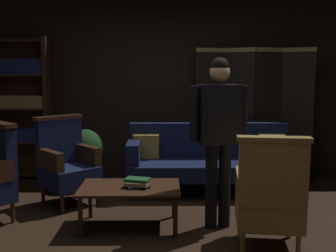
{
  "coord_description": "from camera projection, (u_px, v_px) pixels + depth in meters",
  "views": [
    {
      "loc": [
        -0.05,
        -3.89,
        1.57
      ],
      "look_at": [
        0.0,
        0.8,
        0.95
      ],
      "focal_mm": 44.57,
      "sensor_mm": 36.0,
      "label": 1
    }
  ],
  "objects": [
    {
      "name": "velvet_couch",
      "position": [
        209.0,
        157.0,
        5.45
      ],
      "size": [
        2.12,
        0.78,
        0.88
      ],
      "color": "#382114",
      "rests_on": "ground_plane"
    },
    {
      "name": "armchair_gilt_accent",
      "position": [
        270.0,
        196.0,
        3.63
      ],
      "size": [
        0.65,
        0.65,
        1.04
      ],
      "color": "tan",
      "rests_on": "ground_plane"
    },
    {
      "name": "ground_plane",
      "position": [
        169.0,
        233.0,
        4.07
      ],
      "size": [
        10.0,
        10.0,
        0.0
      ],
      "primitive_type": "plane",
      "color": "black"
    },
    {
      "name": "back_wall",
      "position": [
        167.0,
        82.0,
        6.31
      ],
      "size": [
        7.2,
        0.1,
        2.8
      ],
      "primitive_type": "cube",
      "color": "black",
      "rests_on": "ground_plane"
    },
    {
      "name": "book_tan_leather",
      "position": [
        138.0,
        183.0,
        4.16
      ],
      "size": [
        0.26,
        0.24,
        0.04
      ],
      "primitive_type": "cube",
      "rotation": [
        0.0,
        0.0,
        -0.22
      ],
      "color": "#9E7A47",
      "rests_on": "book_navy_cloth"
    },
    {
      "name": "standing_figure",
      "position": [
        219.0,
        127.0,
        4.1
      ],
      "size": [
        0.58,
        0.28,
        1.7
      ],
      "color": "black",
      "rests_on": "ground_plane"
    },
    {
      "name": "armchair_wing_left",
      "position": [
        66.0,
        163.0,
        4.93
      ],
      "size": [
        0.82,
        0.82,
        1.04
      ],
      "color": "#382114",
      "rests_on": "ground_plane"
    },
    {
      "name": "folding_screen",
      "position": [
        253.0,
        111.0,
        6.07
      ],
      "size": [
        1.68,
        0.34,
        1.9
      ],
      "color": "black",
      "rests_on": "ground_plane"
    },
    {
      "name": "book_green_cloth",
      "position": [
        138.0,
        180.0,
        4.15
      ],
      "size": [
        0.27,
        0.21,
        0.03
      ],
      "primitive_type": "cube",
      "rotation": [
        0.0,
        0.0,
        -0.29
      ],
      "color": "#1E4C28",
      "rests_on": "book_tan_leather"
    },
    {
      "name": "bookshelf",
      "position": [
        20.0,
        105.0,
        6.07
      ],
      "size": [
        0.9,
        0.32,
        2.05
      ],
      "color": "#382114",
      "rests_on": "ground_plane"
    },
    {
      "name": "coffee_table",
      "position": [
        130.0,
        191.0,
        4.19
      ],
      "size": [
        1.0,
        0.64,
        0.42
      ],
      "color": "#382114",
      "rests_on": "ground_plane"
    },
    {
      "name": "book_navy_cloth",
      "position": [
        138.0,
        186.0,
        4.16
      ],
      "size": [
        0.26,
        0.23,
        0.02
      ],
      "primitive_type": "cube",
      "rotation": [
        0.0,
        0.0,
        0.26
      ],
      "color": "navy",
      "rests_on": "coffee_table"
    },
    {
      "name": "potted_plant",
      "position": [
        86.0,
        154.0,
        5.65
      ],
      "size": [
        0.5,
        0.5,
        0.79
      ],
      "color": "brown",
      "rests_on": "ground_plane"
    }
  ]
}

